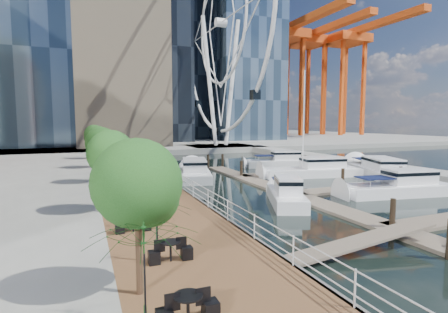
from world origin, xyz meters
TOP-DOWN VIEW (x-y plane):
  - ground at (0.00, 0.00)m, footprint 520.00×520.00m
  - boardwalk at (-9.00, 15.00)m, footprint 6.00×60.00m
  - seawall at (-6.00, 15.00)m, footprint 0.25×60.00m
  - land_far at (0.00, 102.00)m, footprint 200.00×114.00m
  - breakwater at (20.00, 20.00)m, footprint 4.00×60.00m
  - pier at (14.00, 52.00)m, footprint 14.00×12.00m
  - railing at (-6.10, 15.00)m, footprint 0.10×60.00m
  - floating_docks at (7.97, 9.98)m, footprint 16.00×34.00m
  - ferris_wheel at (14.00, 52.00)m, footprint 5.80×45.60m
  - port_cranes at (67.67, 95.67)m, footprint 40.00×52.00m
  - street_trees at (-11.40, 14.00)m, footprint 2.60×42.60m
  - cafe_tables at (-10.40, -2.00)m, footprint 2.50×13.70m
  - yacht_foreground at (10.94, 4.75)m, footprint 10.48×4.35m
  - pedestrian_near at (-8.11, 8.56)m, footprint 0.84×0.72m
  - pedestrian_mid at (-6.50, 14.31)m, footprint 0.77×0.91m
  - pedestrian_far at (-8.99, 30.36)m, footprint 0.93×0.53m
  - moored_yachts at (9.75, 14.21)m, footprint 26.75×36.60m
  - cafe_seating at (-10.72, -3.92)m, footprint 4.69×11.03m

SIDE VIEW (x-z plane):
  - ground at x=0.00m, z-range 0.00..0.00m
  - yacht_foreground at x=10.94m, z-range -1.07..1.07m
  - moored_yachts at x=9.75m, z-range -5.75..5.75m
  - floating_docks at x=7.97m, z-range -0.81..1.79m
  - boardwalk at x=-9.00m, z-range 0.00..1.00m
  - seawall at x=-6.00m, z-range 0.00..1.00m
  - land_far at x=0.00m, z-range 0.00..1.00m
  - breakwater at x=20.00m, z-range 0.00..1.00m
  - pier at x=14.00m, z-range 0.00..1.00m
  - cafe_tables at x=-10.40m, z-range 1.00..1.74m
  - railing at x=-6.10m, z-range 1.00..2.05m
  - pedestrian_far at x=-8.99m, z-range 1.00..2.49m
  - pedestrian_mid at x=-6.50m, z-range 1.00..2.67m
  - pedestrian_near at x=-8.11m, z-range 1.00..2.94m
  - cafe_seating at x=-10.72m, z-range 0.94..3.56m
  - street_trees at x=-11.40m, z-range 1.99..6.59m
  - port_cranes at x=67.67m, z-range 1.00..39.00m
  - ferris_wheel at x=14.00m, z-range 2.02..49.82m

